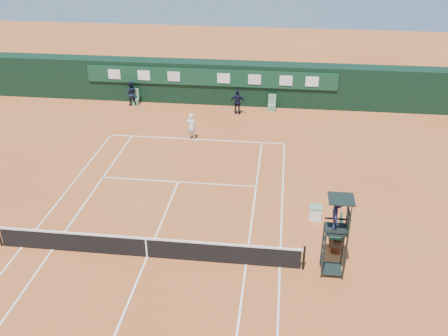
% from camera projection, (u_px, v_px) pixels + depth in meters
% --- Properties ---
extents(ground, '(90.00, 90.00, 0.00)m').
position_uv_depth(ground, '(147.00, 257.00, 20.68)').
color(ground, '#BF602D').
rests_on(ground, ground).
extents(court_lines, '(11.05, 23.85, 0.01)m').
position_uv_depth(court_lines, '(147.00, 257.00, 20.68)').
color(court_lines, white).
rests_on(court_lines, ground).
extents(tennis_net, '(12.90, 0.10, 1.10)m').
position_uv_depth(tennis_net, '(146.00, 247.00, 20.45)').
color(tennis_net, black).
rests_on(tennis_net, ground).
extents(back_wall, '(40.00, 1.65, 3.00)m').
position_uv_depth(back_wall, '(211.00, 82.00, 36.45)').
color(back_wall, black).
rests_on(back_wall, ground).
extents(linesman_chair_left, '(0.55, 0.50, 1.15)m').
position_uv_depth(linesman_chair_left, '(135.00, 100.00, 36.49)').
color(linesman_chair_left, '#5A8A67').
rests_on(linesman_chair_left, ground).
extents(linesman_chair_right, '(0.55, 0.50, 1.15)m').
position_uv_depth(linesman_chair_right, '(272.00, 106.00, 35.41)').
color(linesman_chair_right, '#5D8E67').
rests_on(linesman_chair_right, ground).
extents(umpire_chair, '(0.96, 0.95, 3.42)m').
position_uv_depth(umpire_chair, '(337.00, 220.00, 18.69)').
color(umpire_chair, black).
rests_on(umpire_chair, ground).
extents(player_bench, '(0.55, 1.20, 1.10)m').
position_uv_depth(player_bench, '(338.00, 229.00, 21.45)').
color(player_bench, '#193F27').
rests_on(player_bench, ground).
extents(tennis_bag, '(0.57, 0.90, 0.31)m').
position_uv_depth(tennis_bag, '(337.00, 245.00, 21.13)').
color(tennis_bag, black).
rests_on(tennis_bag, ground).
extents(cooler, '(0.57, 0.57, 0.65)m').
position_uv_depth(cooler, '(315.00, 212.00, 23.09)').
color(cooler, white).
rests_on(cooler, ground).
extents(tennis_ball, '(0.07, 0.07, 0.07)m').
position_uv_depth(tennis_ball, '(206.00, 178.00, 26.59)').
color(tennis_ball, gold).
rests_on(tennis_ball, ground).
extents(player, '(0.68, 0.52, 1.69)m').
position_uv_depth(player, '(191.00, 127.00, 30.78)').
color(player, white).
rests_on(player, ground).
extents(ball_kid_left, '(0.98, 0.84, 1.78)m').
position_uv_depth(ball_kid_left, '(131.00, 93.00, 36.08)').
color(ball_kid_left, black).
rests_on(ball_kid_left, ground).
extents(ball_kid_right, '(1.04, 0.45, 1.76)m').
position_uv_depth(ball_kid_right, '(238.00, 102.00, 34.50)').
color(ball_kid_right, black).
rests_on(ball_kid_right, ground).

